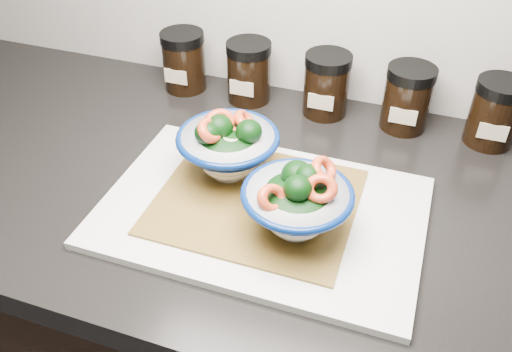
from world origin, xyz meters
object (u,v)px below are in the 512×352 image
(spice_jar_b, at_px, (249,72))
(spice_jar_c, at_px, (326,85))
(cutting_board, at_px, (262,212))
(spice_jar_d, at_px, (407,98))
(bowl_left, at_px, (228,147))
(spice_jar_a, at_px, (184,61))
(bowl_right, at_px, (297,203))
(spice_jar_e, at_px, (495,113))

(spice_jar_b, height_order, spice_jar_c, same)
(cutting_board, xyz_separation_m, spice_jar_d, (0.16, 0.30, 0.05))
(bowl_left, relative_size, spice_jar_a, 1.35)
(bowl_right, relative_size, spice_jar_d, 1.30)
(cutting_board, relative_size, spice_jar_a, 3.98)
(bowl_right, height_order, spice_jar_e, bowl_right)
(cutting_board, relative_size, spice_jar_e, 3.98)
(cutting_board, relative_size, spice_jar_d, 3.98)
(spice_jar_b, bearing_deg, spice_jar_c, 0.00)
(spice_jar_c, xyz_separation_m, spice_jar_e, (0.28, 0.00, 0.00))
(bowl_right, bearing_deg, spice_jar_a, 134.02)
(bowl_right, distance_m, spice_jar_e, 0.41)
(spice_jar_a, distance_m, spice_jar_c, 0.28)
(bowl_left, bearing_deg, spice_jar_c, 69.37)
(spice_jar_c, bearing_deg, spice_jar_e, 0.00)
(cutting_board, bearing_deg, bowl_left, 141.54)
(spice_jar_a, height_order, spice_jar_c, same)
(bowl_right, xyz_separation_m, spice_jar_c, (-0.04, 0.33, -0.01))
(bowl_left, distance_m, bowl_right, 0.15)
(bowl_right, xyz_separation_m, spice_jar_a, (-0.32, 0.33, -0.01))
(cutting_board, bearing_deg, spice_jar_a, 130.76)
(spice_jar_d, bearing_deg, bowl_left, -133.74)
(cutting_board, distance_m, spice_jar_b, 0.33)
(spice_jar_c, distance_m, spice_jar_e, 0.28)
(bowl_right, height_order, spice_jar_a, bowl_right)
(cutting_board, xyz_separation_m, bowl_left, (-0.07, 0.06, 0.06))
(spice_jar_c, bearing_deg, bowl_left, -110.63)
(spice_jar_d, bearing_deg, spice_jar_b, 180.00)
(spice_jar_a, relative_size, spice_jar_b, 1.00)
(spice_jar_a, bearing_deg, bowl_left, -52.49)
(spice_jar_e, bearing_deg, bowl_right, -126.63)
(spice_jar_a, bearing_deg, spice_jar_e, 0.00)
(spice_jar_a, relative_size, spice_jar_d, 1.00)
(spice_jar_b, xyz_separation_m, spice_jar_e, (0.43, 0.00, 0.00))
(cutting_board, xyz_separation_m, spice_jar_c, (0.02, 0.30, 0.05))
(cutting_board, bearing_deg, spice_jar_c, 86.40)
(bowl_left, distance_m, spice_jar_e, 0.44)
(spice_jar_c, height_order, spice_jar_e, same)
(cutting_board, height_order, spice_jar_e, spice_jar_e)
(bowl_right, distance_m, spice_jar_b, 0.37)
(bowl_left, height_order, spice_jar_a, bowl_left)
(spice_jar_c, height_order, spice_jar_d, same)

